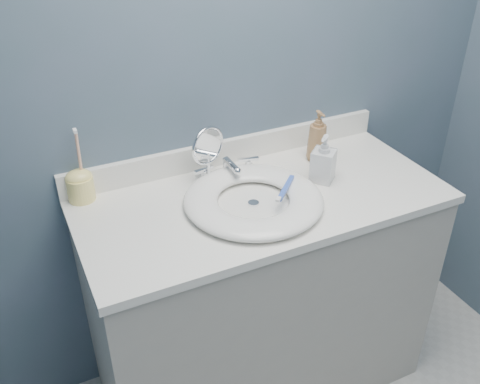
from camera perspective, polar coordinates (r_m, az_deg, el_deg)
back_wall at (r=1.84m, az=-1.38°, el=12.16°), size 2.20×0.02×2.40m
vanity_cabinet at (r=2.04m, az=2.16°, el=-11.29°), size 1.20×0.55×0.85m
countertop at (r=1.77m, az=2.44°, el=-0.87°), size 1.22×0.57×0.03m
backsplash at (r=1.95m, az=-1.13°, el=4.41°), size 1.22×0.02×0.09m
basin at (r=1.71m, az=1.45°, el=-0.80°), size 0.45×0.45×0.04m
drain at (r=1.72m, az=1.45°, el=-1.22°), size 0.04×0.04×0.01m
faucet at (r=1.86m, az=-1.29°, el=2.39°), size 0.25×0.13×0.07m
makeup_mirror at (r=1.80m, az=-3.44°, el=4.27°), size 0.13×0.08×0.20m
soap_bottle_amber at (r=1.96m, az=8.27°, el=5.92°), size 0.08×0.08×0.19m
soap_bottle_clear at (r=1.83m, az=8.91°, el=3.56°), size 0.11×0.11×0.17m
toothbrush_holder at (r=1.79m, az=-16.70°, el=0.82°), size 0.09×0.09×0.25m
toothbrush_lying at (r=1.72m, az=4.84°, el=0.31°), size 0.13×0.13×0.02m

